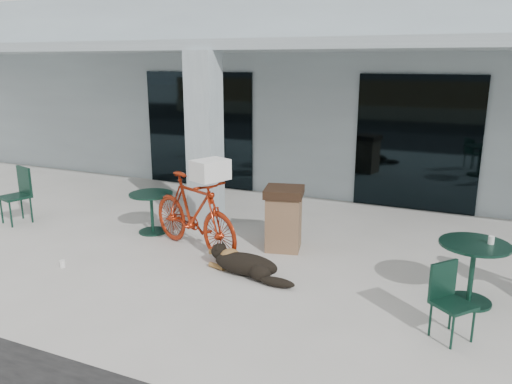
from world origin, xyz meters
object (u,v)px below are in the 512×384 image
at_px(bicycle, 194,213).
at_px(cafe_chair_far_a, 453,304).
at_px(cafe_table_near, 152,213).
at_px(cafe_chair_near, 15,196).
at_px(cafe_table_far, 472,273).
at_px(trash_receptacle, 284,219).
at_px(dog, 246,263).

height_order(bicycle, cafe_chair_far_a, bicycle).
xyz_separation_m(cafe_table_near, cafe_chair_far_a, (5.04, -1.59, 0.06)).
bearing_deg(cafe_table_near, bicycle, -21.79).
height_order(cafe_chair_near, cafe_table_far, cafe_chair_near).
bearing_deg(cafe_chair_near, trash_receptacle, 25.24).
xyz_separation_m(bicycle, trash_receptacle, (1.27, 0.66, -0.11)).
height_order(bicycle, dog, bicycle).
distance_m(bicycle, cafe_table_far, 4.08).
xyz_separation_m(bicycle, cafe_table_near, (-1.13, 0.45, -0.26)).
bearing_deg(bicycle, trash_receptacle, -40.02).
relative_size(cafe_table_near, cafe_chair_far_a, 0.91).
bearing_deg(bicycle, cafe_chair_near, 114.78).
bearing_deg(cafe_chair_near, cafe_chair_far_a, 8.82).
bearing_deg(cafe_table_far, dog, -172.35).
bearing_deg(cafe_table_far, cafe_chair_near, -179.98).
distance_m(cafe_table_far, cafe_chair_far_a, 1.01).
xyz_separation_m(dog, cafe_chair_far_a, (2.75, -0.60, 0.24)).
bearing_deg(cafe_table_near, dog, -23.27).
height_order(bicycle, trash_receptacle, bicycle).
bearing_deg(cafe_chair_far_a, bicycle, 113.18).
bearing_deg(cafe_chair_far_a, cafe_chair_near, 122.02).
height_order(bicycle, cafe_table_near, bicycle).
height_order(bicycle, cafe_chair_near, bicycle).
height_order(cafe_table_far, cafe_chair_far_a, cafe_chair_far_a).
height_order(dog, cafe_chair_near, cafe_chair_near).
distance_m(bicycle, cafe_chair_near, 3.76).
relative_size(bicycle, cafe_chair_far_a, 2.46).
height_order(cafe_table_near, cafe_table_far, cafe_table_far).
distance_m(cafe_table_near, cafe_table_far, 5.23).
bearing_deg(bicycle, cafe_table_far, -69.38).
distance_m(dog, cafe_chair_far_a, 2.83).
distance_m(bicycle, cafe_chair_far_a, 4.08).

